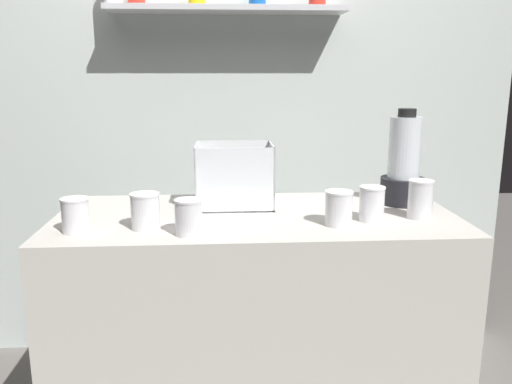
% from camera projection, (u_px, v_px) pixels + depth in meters
% --- Properties ---
extents(counter, '(1.40, 0.64, 0.90)m').
position_uv_depth(counter, '(256.00, 331.00, 1.94)').
color(counter, beige).
rests_on(counter, ground_plane).
extents(back_wall_unit, '(2.60, 0.24, 2.50)m').
position_uv_depth(back_wall_unit, '(245.00, 99.00, 2.50)').
color(back_wall_unit, silver).
rests_on(back_wall_unit, ground_plane).
extents(carrot_display_bin, '(0.28, 0.21, 0.23)m').
position_uv_depth(carrot_display_bin, '(234.00, 187.00, 1.94)').
color(carrot_display_bin, white).
rests_on(carrot_display_bin, counter).
extents(blender_pitcher, '(0.17, 0.17, 0.36)m').
position_uv_depth(blender_pitcher, '(404.00, 167.00, 1.95)').
color(blender_pitcher, black).
rests_on(blender_pitcher, counter).
extents(juice_cup_pomegranate_far_left, '(0.09, 0.09, 0.11)m').
position_uv_depth(juice_cup_pomegranate_far_left, '(76.00, 218.00, 1.62)').
color(juice_cup_pomegranate_far_left, white).
rests_on(juice_cup_pomegranate_far_left, counter).
extents(juice_cup_orange_left, '(0.09, 0.09, 0.12)m').
position_uv_depth(juice_cup_orange_left, '(145.00, 212.00, 1.65)').
color(juice_cup_orange_left, white).
rests_on(juice_cup_orange_left, counter).
extents(juice_cup_orange_middle, '(0.09, 0.09, 0.11)m').
position_uv_depth(juice_cup_orange_middle, '(189.00, 220.00, 1.59)').
color(juice_cup_orange_middle, white).
rests_on(juice_cup_orange_middle, counter).
extents(juice_cup_mango_right, '(0.09, 0.09, 0.11)m').
position_uv_depth(juice_cup_mango_right, '(339.00, 210.00, 1.69)').
color(juice_cup_mango_right, white).
rests_on(juice_cup_mango_right, counter).
extents(juice_cup_pomegranate_far_right, '(0.09, 0.09, 0.12)m').
position_uv_depth(juice_cup_pomegranate_far_right, '(372.00, 206.00, 1.74)').
color(juice_cup_pomegranate_far_right, white).
rests_on(juice_cup_pomegranate_far_right, counter).
extents(juice_cup_mango_rightmost, '(0.09, 0.09, 0.13)m').
position_uv_depth(juice_cup_mango_rightmost, '(420.00, 201.00, 1.77)').
color(juice_cup_mango_rightmost, white).
rests_on(juice_cup_mango_rightmost, counter).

